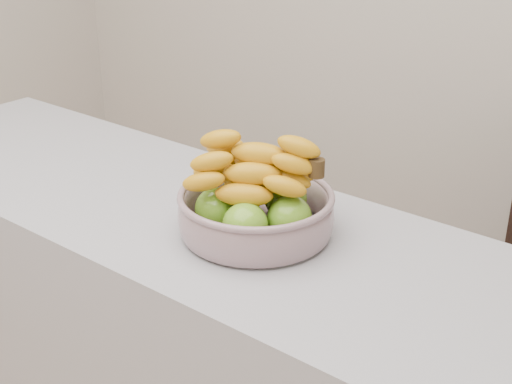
% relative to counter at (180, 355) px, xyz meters
% --- Properties ---
extents(counter, '(2.00, 0.60, 0.90)m').
position_rel_counter_xyz_m(counter, '(0.00, 0.00, 0.00)').
color(counter, '#A4A5AC').
rests_on(counter, ground).
extents(fruit_bowl, '(0.34, 0.34, 0.21)m').
position_rel_counter_xyz_m(fruit_bowl, '(0.26, -0.00, 0.52)').
color(fruit_bowl, '#9FB0BF').
rests_on(fruit_bowl, counter).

